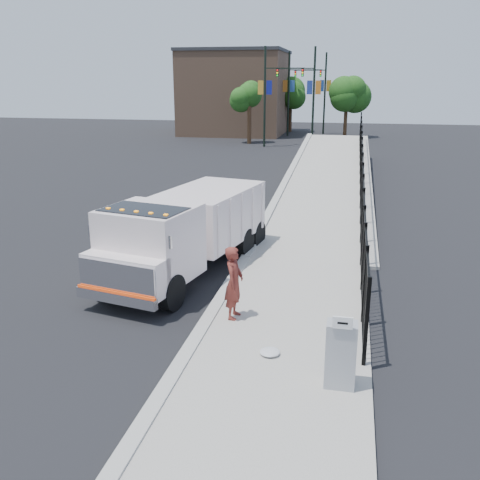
# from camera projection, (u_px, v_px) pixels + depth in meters

# --- Properties ---
(ground) EXTENTS (120.00, 120.00, 0.00)m
(ground) POSITION_uv_depth(u_px,v_px,m) (214.00, 313.00, 13.11)
(ground) COLOR black
(ground) RESTS_ON ground
(sidewalk) EXTENTS (3.55, 12.00, 0.12)m
(sidewalk) POSITION_uv_depth(u_px,v_px,m) (281.00, 359.00, 10.84)
(sidewalk) COLOR #9E998E
(sidewalk) RESTS_ON ground
(curb) EXTENTS (0.30, 12.00, 0.16)m
(curb) POSITION_uv_depth(u_px,v_px,m) (190.00, 349.00, 11.21)
(curb) COLOR #ADAAA3
(curb) RESTS_ON ground
(ramp) EXTENTS (3.95, 24.06, 3.19)m
(ramp) POSITION_uv_depth(u_px,v_px,m) (331.00, 189.00, 27.68)
(ramp) COLOR #9E998E
(ramp) RESTS_ON ground
(iron_fence) EXTENTS (0.10, 28.00, 1.80)m
(iron_fence) POSITION_uv_depth(u_px,v_px,m) (361.00, 188.00, 23.40)
(iron_fence) COLOR black
(iron_fence) RESTS_ON ground
(truck) EXTENTS (3.66, 7.37, 2.42)m
(truck) POSITION_uv_depth(u_px,v_px,m) (185.00, 229.00, 15.41)
(truck) COLOR black
(truck) RESTS_ON ground
(worker) EXTENTS (0.45, 0.66, 1.73)m
(worker) POSITION_uv_depth(u_px,v_px,m) (234.00, 283.00, 12.36)
(worker) COLOR maroon
(worker) RESTS_ON sidewalk
(utility_cabinet) EXTENTS (0.55, 0.40, 1.25)m
(utility_cabinet) POSITION_uv_depth(u_px,v_px,m) (341.00, 355.00, 9.62)
(utility_cabinet) COLOR gray
(utility_cabinet) RESTS_ON sidewalk
(arrow_sign) EXTENTS (0.35, 0.04, 0.22)m
(arrow_sign) POSITION_uv_depth(u_px,v_px,m) (343.00, 323.00, 9.21)
(arrow_sign) COLOR white
(arrow_sign) RESTS_ON utility_cabinet
(debris) EXTENTS (0.42, 0.42, 0.11)m
(debris) POSITION_uv_depth(u_px,v_px,m) (270.00, 352.00, 10.89)
(debris) COLOR silver
(debris) RESTS_ON sidewalk
(light_pole_0) EXTENTS (3.77, 0.22, 8.00)m
(light_pole_0) POSITION_uv_depth(u_px,v_px,m) (268.00, 93.00, 43.64)
(light_pole_0) COLOR black
(light_pole_0) RESTS_ON ground
(light_pole_1) EXTENTS (3.77, 0.22, 8.00)m
(light_pole_1) POSITION_uv_depth(u_px,v_px,m) (310.00, 93.00, 44.07)
(light_pole_1) COLOR black
(light_pole_1) RESTS_ON ground
(light_pole_2) EXTENTS (3.78, 0.22, 8.00)m
(light_pole_2) POSITION_uv_depth(u_px,v_px,m) (292.00, 91.00, 52.13)
(light_pole_2) COLOR black
(light_pole_2) RESTS_ON ground
(light_pole_3) EXTENTS (3.78, 0.22, 8.00)m
(light_pole_3) POSITION_uv_depth(u_px,v_px,m) (322.00, 90.00, 54.01)
(light_pole_3) COLOR black
(light_pole_3) RESTS_ON ground
(tree_0) EXTENTS (2.22, 2.22, 5.11)m
(tree_0) POSITION_uv_depth(u_px,v_px,m) (249.00, 98.00, 45.98)
(tree_0) COLOR #382314
(tree_0) RESTS_ON ground
(tree_1) EXTENTS (2.82, 2.82, 5.41)m
(tree_1) POSITION_uv_depth(u_px,v_px,m) (347.00, 95.00, 50.81)
(tree_1) COLOR #382314
(tree_1) RESTS_ON ground
(tree_2) EXTENTS (3.00, 3.00, 5.50)m
(tree_2) POSITION_uv_depth(u_px,v_px,m) (291.00, 94.00, 56.51)
(tree_2) COLOR #382314
(tree_2) RESTS_ON ground
(building) EXTENTS (10.00, 10.00, 8.00)m
(building) POSITION_uv_depth(u_px,v_px,m) (236.00, 94.00, 54.93)
(building) COLOR #8C664C
(building) RESTS_ON ground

